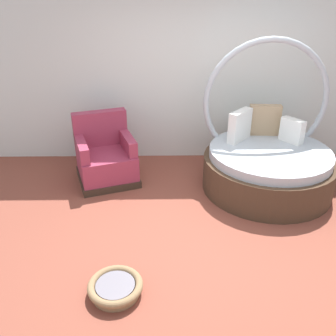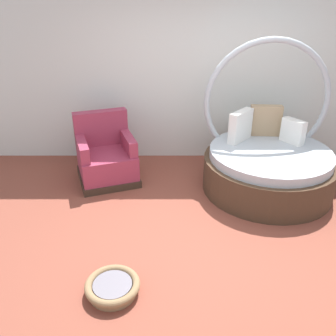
{
  "view_description": "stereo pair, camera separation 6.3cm",
  "coord_description": "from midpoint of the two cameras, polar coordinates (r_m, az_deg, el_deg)",
  "views": [
    {
      "loc": [
        -0.4,
        -3.3,
        2.56
      ],
      "look_at": [
        -0.34,
        0.59,
        0.55
      ],
      "focal_mm": 38.6,
      "sensor_mm": 36.0,
      "label": 1
    },
    {
      "loc": [
        -0.33,
        -3.3,
        2.56
      ],
      "look_at": [
        -0.34,
        0.59,
        0.55
      ],
      "focal_mm": 38.6,
      "sensor_mm": 36.0,
      "label": 2
    }
  ],
  "objects": [
    {
      "name": "pet_basket",
      "position": [
        3.52,
        -8.14,
        -18.1
      ],
      "size": [
        0.51,
        0.51,
        0.13
      ],
      "color": "#8E704C",
      "rests_on": "ground_plane"
    },
    {
      "name": "ground_plane",
      "position": [
        4.2,
        5.12,
        -10.56
      ],
      "size": [
        8.0,
        8.0,
        0.02
      ],
      "primitive_type": "cube",
      "color": "brown"
    },
    {
      "name": "red_armchair",
      "position": [
        5.23,
        -9.34,
        1.67
      ],
      "size": [
        1.01,
        1.01,
        0.94
      ],
      "color": "#38281E",
      "rests_on": "ground_plane"
    },
    {
      "name": "back_wall",
      "position": [
        5.61,
        3.93,
        15.04
      ],
      "size": [
        8.0,
        0.12,
        2.75
      ],
      "primitive_type": "cube",
      "color": "silver",
      "rests_on": "ground_plane"
    },
    {
      "name": "round_daybed",
      "position": [
        5.11,
        15.87,
        1.11
      ],
      "size": [
        1.75,
        1.75,
        1.96
      ],
      "color": "#473323",
      "rests_on": "ground_plane"
    }
  ]
}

